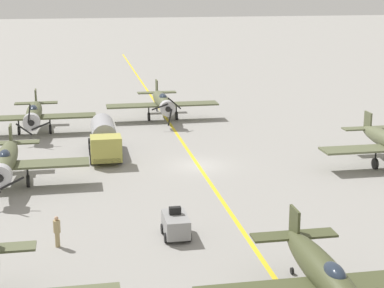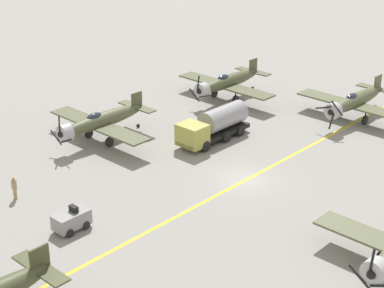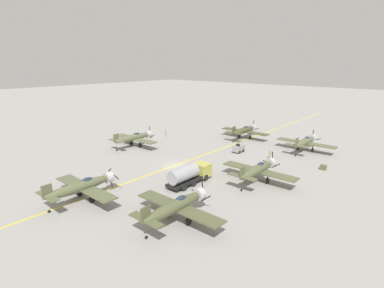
{
  "view_description": "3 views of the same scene",
  "coord_description": "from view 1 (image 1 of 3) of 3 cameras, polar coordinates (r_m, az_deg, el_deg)",
  "views": [
    {
      "loc": [
        9.62,
        49.52,
        14.97
      ],
      "look_at": [
        1.06,
        2.87,
        2.62
      ],
      "focal_mm": 60.0,
      "sensor_mm": 36.0,
      "label": 1
    },
    {
      "loc": [
        -28.74,
        37.24,
        23.76
      ],
      "look_at": [
        4.99,
        1.08,
        2.09
      ],
      "focal_mm": 60.0,
      "sensor_mm": 36.0,
      "label": 2
    },
    {
      "loc": [
        35.26,
        -36.13,
        17.68
      ],
      "look_at": [
        2.37,
        1.94,
        3.98
      ],
      "focal_mm": 28.0,
      "sensor_mm": 36.0,
      "label": 3
    }
  ],
  "objects": [
    {
      "name": "airplane_near_right",
      "position": [
        64.92,
        -13.87,
        2.65
      ],
      "size": [
        12.0,
        9.98,
        3.79
      ],
      "rotation": [
        0.0,
        0.0,
        0.07
      ],
      "color": "#4F5435",
      "rests_on": "ground"
    },
    {
      "name": "tow_tractor",
      "position": [
        38.25,
        -1.45,
        -7.17
      ],
      "size": [
        1.57,
        2.6,
        1.79
      ],
      "color": "gray",
      "rests_on": "ground"
    },
    {
      "name": "airplane_far_center",
      "position": [
        29.76,
        11.94,
        -11.56
      ],
      "size": [
        12.0,
        9.98,
        3.8
      ],
      "rotation": [
        0.0,
        0.0,
        -0.19
      ],
      "color": "#454A2B",
      "rests_on": "ground"
    },
    {
      "name": "fuel_tanker",
      "position": [
        55.68,
        -7.8,
        0.47
      ],
      "size": [
        2.68,
        8.0,
        2.98
      ],
      "color": "black",
      "rests_on": "ground"
    },
    {
      "name": "airplane_near_center",
      "position": [
        69.35,
        -2.68,
        3.81
      ],
      "size": [
        12.0,
        9.98,
        3.65
      ],
      "rotation": [
        0.0,
        0.0,
        -0.03
      ],
      "color": "#575C3D",
      "rests_on": "ground"
    },
    {
      "name": "ground_crew_inspecting",
      "position": [
        37.63,
        -11.91,
        -7.51
      ],
      "size": [
        0.4,
        0.4,
        1.85
      ],
      "color": "tan",
      "rests_on": "ground"
    },
    {
      "name": "ground_plane",
      "position": [
        52.62,
        0.57,
        -1.94
      ],
      "size": [
        400.0,
        400.0,
        0.0
      ],
      "primitive_type": "plane",
      "color": "gray"
    },
    {
      "name": "airplane_mid_right",
      "position": [
        48.77,
        -16.21,
        -1.41
      ],
      "size": [
        12.0,
        9.98,
        3.8
      ],
      "rotation": [
        0.0,
        0.0,
        0.02
      ],
      "color": "#555A3B",
      "rests_on": "ground"
    },
    {
      "name": "taxiway_stripe",
      "position": [
        52.62,
        0.57,
        -1.93
      ],
      "size": [
        0.3,
        160.0,
        0.01
      ],
      "primitive_type": "cube",
      "color": "yellow",
      "rests_on": "ground"
    }
  ]
}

